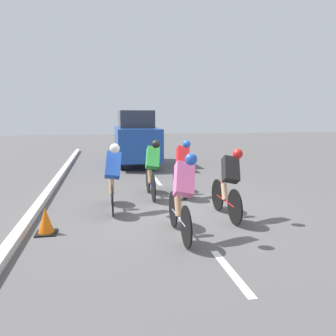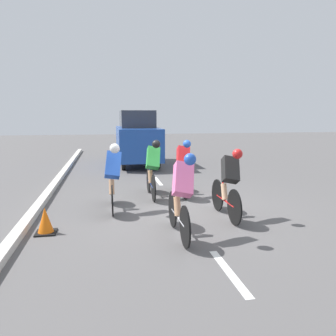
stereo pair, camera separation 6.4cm
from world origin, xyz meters
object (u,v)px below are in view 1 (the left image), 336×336
Objects in this scene: cyclist_black at (229,182)px; traffic_cone at (46,221)px; cyclist_pink at (182,194)px; cyclist_red at (182,167)px; support_car at (136,138)px; cyclist_green at (152,168)px; cyclist_blue at (113,176)px.

traffic_cone is at bearing 4.06° from cyclist_black.
cyclist_pink is 3.51× the size of traffic_cone.
cyclist_pink is 3.09m from cyclist_red.
cyclist_pink is 0.43× the size of support_car.
traffic_cone is at bearing 44.96° from cyclist_green.
cyclist_black is 1.02× the size of cyclist_green.
cyclist_red is at bearing -103.26° from cyclist_pink.
cyclist_red is at bearing -76.84° from cyclist_black.
cyclist_blue is (2.34, -0.99, 0.05)m from cyclist_black.
cyclist_pink is at bearing 76.74° from cyclist_red.
traffic_cone is (3.59, 0.25, -0.52)m from cyclist_black.
cyclist_black is 3.64m from traffic_cone.
cyclist_blue is at bearing 80.16° from support_car.
support_car is 8.47m from traffic_cone.
cyclist_red is (-0.71, -3.01, -0.01)m from cyclist_pink.
traffic_cone is at bearing 44.97° from cyclist_blue.
cyclist_red is 1.03× the size of cyclist_green.
cyclist_red is 2.16m from cyclist_blue.
cyclist_pink is 1.50m from cyclist_black.
cyclist_pink is at bearing 89.72° from support_car.
cyclist_red reaches higher than traffic_cone.
support_car is at bearing -90.28° from cyclist_pink.
cyclist_pink is 0.99× the size of cyclist_red.
cyclist_red is 1.01× the size of cyclist_black.
traffic_cone is (2.43, 8.06, -0.91)m from support_car.
cyclist_pink is 8.71m from support_car.
cyclist_black is 0.43× the size of support_car.
cyclist_green is 3.28m from traffic_cone.
cyclist_black is at bearing -175.94° from traffic_cone.
cyclist_red is at bearing -142.66° from traffic_cone.
cyclist_black is (-0.49, 2.11, -0.01)m from cyclist_red.
cyclist_green is (0.11, -2.92, 0.00)m from cyclist_pink.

